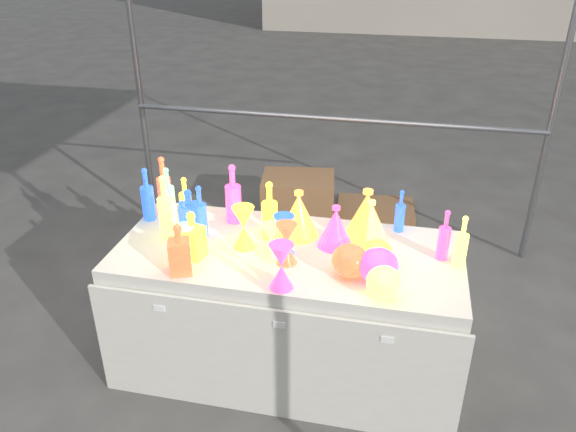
% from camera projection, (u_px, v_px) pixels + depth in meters
% --- Properties ---
extents(ground, '(80.00, 80.00, 0.00)m').
position_uv_depth(ground, '(288.00, 360.00, 3.27)').
color(ground, '#5E5B57').
rests_on(ground, ground).
extents(display_table, '(1.84, 0.83, 0.75)m').
position_uv_depth(display_table, '(288.00, 309.00, 3.09)').
color(display_table, silver).
rests_on(display_table, ground).
extents(cardboard_box_closed, '(0.64, 0.51, 0.43)m').
position_uv_depth(cardboard_box_closed, '(298.00, 200.00, 4.67)').
color(cardboard_box_closed, brown).
rests_on(cardboard_box_closed, ground).
extents(cardboard_box_flat, '(0.70, 0.53, 0.06)m').
position_uv_depth(cardboard_box_flat, '(376.00, 209.00, 4.94)').
color(cardboard_box_flat, brown).
rests_on(cardboard_box_flat, ground).
extents(bottle_0, '(0.08, 0.08, 0.27)m').
position_uv_depth(bottle_0, '(185.00, 199.00, 3.16)').
color(bottle_0, '#E94D15').
rests_on(bottle_0, display_table).
extents(bottle_1, '(0.07, 0.07, 0.32)m').
position_uv_depth(bottle_1, '(147.00, 194.00, 3.16)').
color(bottle_1, '#177E47').
rests_on(bottle_1, display_table).
extents(bottle_2, '(0.10, 0.10, 0.36)m').
position_uv_depth(bottle_2, '(164.00, 186.00, 3.20)').
color(bottle_2, orange).
rests_on(bottle_2, display_table).
extents(bottle_3, '(0.09, 0.09, 0.35)m').
position_uv_depth(bottle_3, '(233.00, 193.00, 3.13)').
color(bottle_3, blue).
rests_on(bottle_3, display_table).
extents(bottle_4, '(0.09, 0.09, 0.36)m').
position_uv_depth(bottle_4, '(166.00, 207.00, 2.97)').
color(bottle_4, '#156685').
rests_on(bottle_4, display_table).
extents(bottle_5, '(0.07, 0.07, 0.32)m').
position_uv_depth(bottle_5, '(168.00, 194.00, 3.15)').
color(bottle_5, '#BF268E').
rests_on(bottle_5, display_table).
extents(bottle_6, '(0.10, 0.10, 0.32)m').
position_uv_depth(bottle_6, '(270.00, 210.00, 2.98)').
color(bottle_6, '#E94D15').
rests_on(bottle_6, display_table).
extents(bottle_7, '(0.09, 0.09, 0.30)m').
position_uv_depth(bottle_7, '(200.00, 211.00, 3.00)').
color(bottle_7, '#177E47').
rests_on(bottle_7, display_table).
extents(decanter_0, '(0.12, 0.12, 0.26)m').
position_uv_depth(decanter_0, '(192.00, 235.00, 2.80)').
color(decanter_0, '#E94D15').
rests_on(decanter_0, display_table).
extents(decanter_1, '(0.14, 0.14, 0.26)m').
position_uv_depth(decanter_1, '(179.00, 249.00, 2.68)').
color(decanter_1, orange).
rests_on(decanter_1, display_table).
extents(decanter_2, '(0.13, 0.13, 0.26)m').
position_uv_depth(decanter_2, '(189.00, 212.00, 3.03)').
color(decanter_2, '#177E47').
rests_on(decanter_2, display_table).
extents(hourglass_0, '(0.14, 0.14, 0.22)m').
position_uv_depth(hourglass_0, '(286.00, 244.00, 2.77)').
color(hourglass_0, orange).
rests_on(hourglass_0, display_table).
extents(hourglass_1, '(0.13, 0.13, 0.23)m').
position_uv_depth(hourglass_1, '(281.00, 266.00, 2.57)').
color(hourglass_1, blue).
rests_on(hourglass_1, display_table).
extents(hourglass_2, '(0.11, 0.11, 0.19)m').
position_uv_depth(hourglass_2, '(271.00, 242.00, 2.80)').
color(hourglass_2, '#156685').
rests_on(hourglass_2, display_table).
extents(hourglass_3, '(0.10, 0.10, 0.19)m').
position_uv_depth(hourglass_3, '(187.00, 242.00, 2.81)').
color(hourglass_3, '#BF268E').
rests_on(hourglass_3, display_table).
extents(hourglass_4, '(0.14, 0.14, 0.23)m').
position_uv_depth(hourglass_4, '(244.00, 227.00, 2.90)').
color(hourglass_4, '#E94D15').
rests_on(hourglass_4, display_table).
extents(hourglass_5, '(0.11, 0.11, 0.22)m').
position_uv_depth(hourglass_5, '(284.00, 235.00, 2.85)').
color(hourglass_5, '#177E47').
rests_on(hourglass_5, display_table).
extents(globe_0, '(0.20, 0.20, 0.13)m').
position_uv_depth(globe_0, '(377.00, 255.00, 2.75)').
color(globe_0, '#E94D15').
rests_on(globe_0, display_table).
extents(globe_1, '(0.21, 0.21, 0.13)m').
position_uv_depth(globe_1, '(384.00, 283.00, 2.54)').
color(globe_1, '#156685').
rests_on(globe_1, display_table).
extents(globe_2, '(0.21, 0.21, 0.15)m').
position_uv_depth(globe_2, '(350.00, 262.00, 2.68)').
color(globe_2, orange).
rests_on(globe_2, display_table).
extents(globe_3, '(0.20, 0.20, 0.15)m').
position_uv_depth(globe_3, '(378.00, 267.00, 2.64)').
color(globe_3, blue).
rests_on(globe_3, display_table).
extents(lampshade_0, '(0.24, 0.24, 0.26)m').
position_uv_depth(lampshade_0, '(299.00, 213.00, 3.01)').
color(lampshade_0, yellow).
rests_on(lampshade_0, display_table).
extents(lampshade_1, '(0.28, 0.28, 0.29)m').
position_uv_depth(lampshade_1, '(366.00, 215.00, 2.96)').
color(lampshade_1, yellow).
rests_on(lampshade_1, display_table).
extents(lampshade_2, '(0.22, 0.22, 0.23)m').
position_uv_depth(lampshade_2, '(335.00, 226.00, 2.92)').
color(lampshade_2, blue).
rests_on(lampshade_2, display_table).
extents(lampshade_3, '(0.26, 0.26, 0.24)m').
position_uv_depth(lampshade_3, '(370.00, 221.00, 2.95)').
color(lampshade_3, '#156685').
rests_on(lampshade_3, display_table).
extents(bottle_8, '(0.07, 0.07, 0.25)m').
position_uv_depth(bottle_8, '(400.00, 211.00, 3.05)').
color(bottle_8, '#177E47').
rests_on(bottle_8, display_table).
extents(bottle_10, '(0.07, 0.07, 0.27)m').
position_uv_depth(bottle_10, '(445.00, 235.00, 2.79)').
color(bottle_10, blue).
rests_on(bottle_10, display_table).
extents(bottle_11, '(0.08, 0.08, 0.28)m').
position_uv_depth(bottle_11, '(462.00, 242.00, 2.72)').
color(bottle_11, '#156685').
rests_on(bottle_11, display_table).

